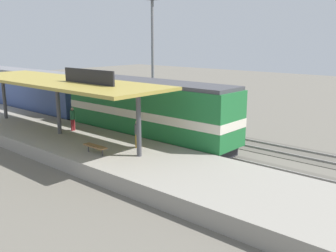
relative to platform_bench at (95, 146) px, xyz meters
name	(u,v)px	position (x,y,z in m)	size (l,w,h in m)	color
ground_plane	(129,129)	(8.00, 5.79, -1.34)	(120.00, 120.00, 0.00)	#666056
track_near	(110,133)	(6.00, 5.79, -1.31)	(3.20, 110.00, 0.16)	#565249
track_far	(150,124)	(10.60, 5.79, -1.31)	(3.20, 110.00, 0.16)	#565249
platform	(60,140)	(1.40, 5.79, -0.89)	(6.00, 44.00, 0.90)	gray
station_canopy	(57,82)	(1.40, 5.70, 3.19)	(5.20, 18.00, 4.70)	#47474C
platform_bench	(95,146)	(0.00, 0.00, 0.00)	(0.44, 1.70, 0.50)	#333338
locomotive	(147,111)	(6.00, 1.63, 1.07)	(2.93, 14.43, 4.44)	#28282D
passenger_carriage_single	(22,90)	(6.00, 19.63, 0.97)	(2.90, 20.00, 4.24)	#28282D
light_mast	(152,28)	(13.80, 8.45, 7.05)	(1.10, 1.10, 11.70)	slate
person_waiting	(73,118)	(2.54, 5.81, 0.51)	(0.34, 0.34, 1.71)	maroon
person_walking	(137,132)	(2.55, -0.90, 0.51)	(0.34, 0.34, 1.71)	olive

